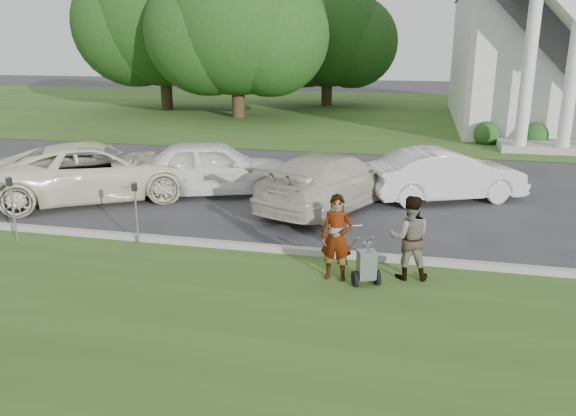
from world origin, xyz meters
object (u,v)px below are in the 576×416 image
(person_right, at_px, (409,238))
(car_b, at_px, (214,167))
(tree_back, at_px, (328,37))
(car_d, at_px, (445,175))
(tree_far, at_px, (162,20))
(person_left, at_px, (337,238))
(car_a, at_px, (97,171))
(tree_left, at_px, (236,28))
(car_c, at_px, (331,180))
(parking_meter_far, at_px, (12,201))
(parking_meter_near, at_px, (136,206))
(striping_cart, at_px, (366,265))
(church, at_px, (553,10))

(person_right, xyz_separation_m, car_b, (-5.70, 5.01, 0.00))
(tree_back, relative_size, car_d, 2.20)
(tree_far, xyz_separation_m, car_b, (10.86, -20.18, -4.89))
(tree_far, distance_m, tree_back, 11.22)
(tree_back, distance_m, person_left, 31.25)
(person_right, relative_size, car_a, 0.28)
(tree_left, distance_m, car_c, 20.15)
(parking_meter_far, bearing_deg, tree_back, 86.29)
(car_d, bearing_deg, car_c, 91.90)
(tree_far, distance_m, parking_meter_far, 26.82)
(parking_meter_near, distance_m, car_b, 4.48)
(person_right, xyz_separation_m, car_c, (-2.15, 4.41, -0.05))
(person_right, bearing_deg, parking_meter_far, -7.81)
(parking_meter_far, height_order, car_d, parking_meter_far)
(tree_left, relative_size, tree_far, 0.91)
(car_d, bearing_deg, striping_cart, 141.69)
(tree_far, xyz_separation_m, tree_back, (10.00, 5.00, -0.97))
(tree_left, relative_size, car_d, 2.43)
(church, xyz_separation_m, person_left, (-7.75, -23.68, -5.13))
(car_b, bearing_deg, parking_meter_near, 157.74)
(car_a, xyz_separation_m, car_c, (6.55, 0.65, -0.05))
(parking_meter_far, xyz_separation_m, car_d, (9.37, 5.85, -0.23))
(person_right, bearing_deg, striping_cart, 27.18)
(tree_back, bearing_deg, tree_far, -153.44)
(parking_meter_near, distance_m, car_c, 5.34)
(person_left, bearing_deg, car_d, 75.54)
(parking_meter_near, bearing_deg, tree_back, 91.46)
(person_left, bearing_deg, car_b, 133.85)
(tree_left, relative_size, person_left, 6.54)
(tree_back, xyz_separation_m, car_c, (4.41, -25.78, -3.98))
(tree_far, relative_size, person_left, 7.17)
(tree_back, height_order, parking_meter_near, tree_back)
(church, distance_m, tree_back, 14.77)
(tree_back, relative_size, car_b, 2.04)
(tree_left, xyz_separation_m, car_c, (8.41, -17.78, -4.36))
(tree_back, bearing_deg, parking_meter_near, -88.54)
(church, height_order, car_a, church)
(church, distance_m, car_a, 25.27)
(car_d, bearing_deg, car_b, 73.24)
(person_left, bearing_deg, person_right, 20.08)
(church, xyz_separation_m, tree_left, (-17.01, -1.13, -0.83))
(tree_left, bearing_deg, car_d, -54.99)
(car_a, bearing_deg, car_b, -100.44)
(church, distance_m, tree_far, 23.09)
(striping_cart, distance_m, person_right, 0.97)
(tree_back, distance_m, parking_meter_far, 30.44)
(striping_cart, height_order, car_d, car_d)
(person_right, bearing_deg, car_d, -105.68)
(tree_back, xyz_separation_m, person_right, (6.56, -30.19, -3.93))
(car_a, relative_size, car_d, 1.31)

